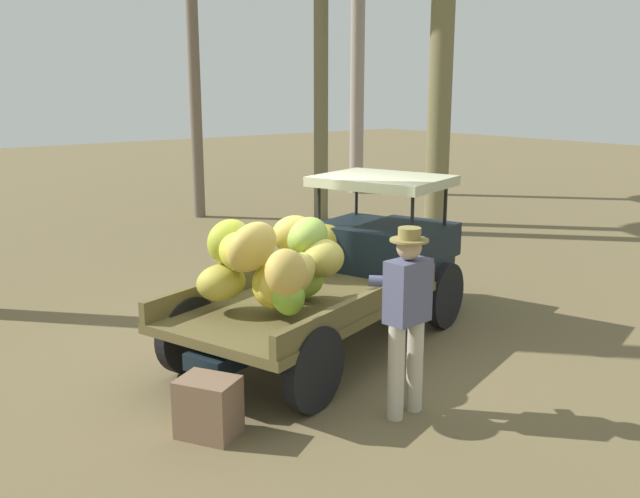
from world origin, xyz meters
The scene contains 4 objects.
ground_plane centered at (0.00, 0.00, 0.00)m, with size 60.00×60.00×0.00m, color brown.
truck centered at (0.47, -0.04, 0.95)m, with size 4.66×2.77×1.85m.
farmer centered at (-0.20, -1.86, 0.99)m, with size 0.53×0.47×1.74m.
wooden_crate centered at (-1.80, -1.12, 0.26)m, with size 0.49×0.37×0.52m, color brown.
Camera 1 is at (-4.46, -6.04, 2.93)m, focal length 39.41 mm.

